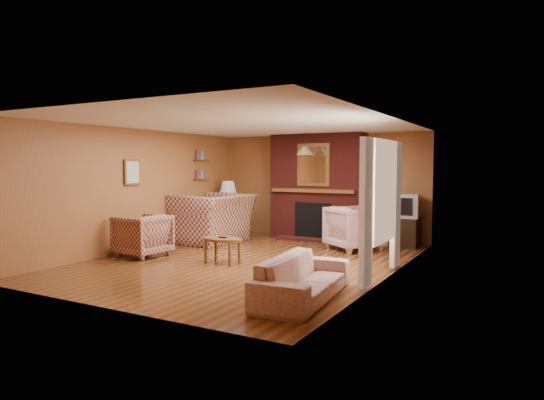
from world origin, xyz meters
The scene contains 20 objects.
floor centered at (0.00, 0.00, 0.00)m, with size 6.50×6.50×0.00m, color #4A2710.
ceiling centered at (0.00, 0.00, 2.40)m, with size 6.50×6.50×0.00m, color white.
wall_back centered at (0.00, 3.25, 1.20)m, with size 6.50×6.50×0.00m, color #9C6030.
wall_front centered at (0.00, -3.25, 1.20)m, with size 6.50×6.50×0.00m, color #9C6030.
wall_left centered at (-2.50, 0.00, 1.20)m, with size 6.50×6.50×0.00m, color #9C6030.
wall_right centered at (2.50, 0.00, 1.20)m, with size 6.50×6.50×0.00m, color #9C6030.
fireplace centered at (0.00, 2.98, 1.18)m, with size 2.20×0.82×2.40m.
window_right centered at (2.45, -0.20, 1.13)m, with size 0.10×1.85×2.00m.
bookshelf centered at (-2.44, 1.90, 1.67)m, with size 0.09×0.55×0.71m.
botanical_print centered at (-2.47, -0.30, 1.55)m, with size 0.05×0.40×0.50m.
pendant_light centered at (0.00, 2.30, 2.00)m, with size 0.36×0.36×0.48m.
plaid_loveseat centered at (-1.85, 1.44, 0.52)m, with size 1.61×1.41×1.05m, color maroon.
plaid_armchair centered at (-1.95, -0.58, 0.39)m, with size 0.83×0.85×0.78m, color maroon.
floral_sofa centered at (1.90, -1.76, 0.27)m, with size 1.84×0.72×0.54m, color beige.
floral_armchair centered at (1.25, 2.00, 0.43)m, with size 0.93×0.95×0.87m, color beige.
coffee_table centered at (-0.27, -0.40, 0.37)m, with size 0.74×0.46×0.46m.
side_table centered at (-2.10, 2.45, 0.32)m, with size 0.47×0.47×0.63m, color brown.
table_lamp centered at (-2.10, 2.45, 1.01)m, with size 0.41×0.41×0.68m.
tv_stand centered at (2.05, 2.80, 0.31)m, with size 0.56×0.51×0.61m, color black.
crt_tv centered at (2.05, 2.79, 0.86)m, with size 0.60×0.59×0.49m.
Camera 1 is at (4.47, -7.18, 1.67)m, focal length 32.00 mm.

